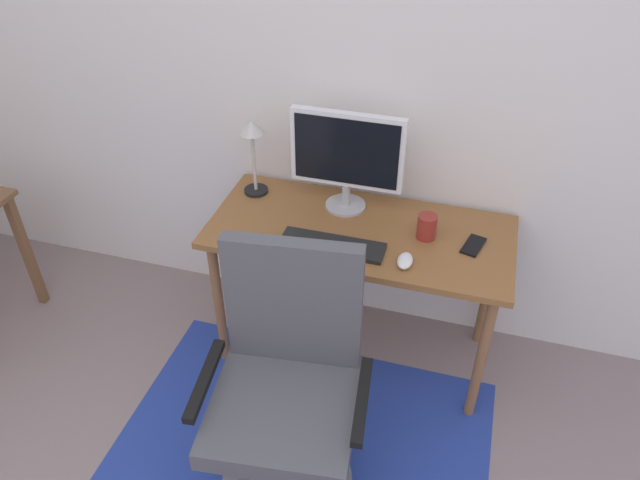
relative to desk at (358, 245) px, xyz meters
The scene contains 10 objects.
wall_back 0.75m from the desk, 89.25° to the left, with size 6.00×0.10×2.60m, color silver.
area_rug 0.95m from the desk, 96.30° to the right, with size 1.54×1.29×0.01m, color #263D98.
desk is the anchor object (origin of this frame).
monitor 0.39m from the desk, 123.17° to the left, with size 0.49×0.18×0.45m.
keyboard 0.20m from the desk, 116.72° to the right, with size 0.43×0.13×0.02m, color black.
computer_mouse 0.31m from the desk, 38.42° to the right, with size 0.06×0.10×0.03m, color white.
coffee_cup 0.31m from the desk, ahead, with size 0.08×0.08×0.11m, color maroon.
cell_phone 0.49m from the desk, ahead, with size 0.07×0.14×0.01m, color black.
desk_lamp 0.65m from the desk, 163.72° to the left, with size 0.11×0.11×0.36m.
office_chair 0.76m from the desk, 96.65° to the right, with size 0.63×0.57×1.05m.
Camera 1 is at (0.42, -0.20, 2.23)m, focal length 33.85 mm.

